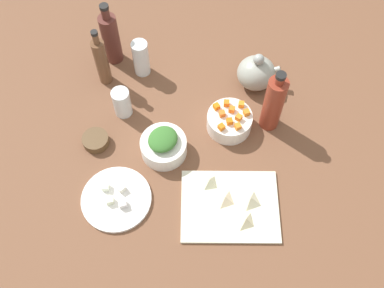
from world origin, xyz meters
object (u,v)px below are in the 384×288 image
object	(u,v)px
bowl_small_side	(96,140)
bottle_2	(102,61)
bowl_carrots	(229,121)
bowl_greens	(164,146)
teapot	(256,73)
bottle_0	(274,103)
drinking_glass_1	(141,58)
bottle_1	(111,38)
drinking_glass_0	(122,103)
plate_tofu	(116,199)
cutting_board	(230,206)

from	to	relation	value
bowl_small_side	bottle_2	world-z (taller)	bottle_2
bowl_carrots	bowl_small_side	xyz separation A→B (cm)	(-43.28, -6.58, -1.52)
bowl_greens	teapot	distance (cm)	41.19
teapot	bottle_2	distance (cm)	52.41
bottle_0	bowl_small_side	bearing A→B (deg)	-171.87
drinking_glass_1	bottle_1	bearing A→B (deg)	150.42
bottle_1	bottle_2	size ratio (longest dim) A/B	1.05
drinking_glass_0	drinking_glass_1	xyz separation A→B (cm)	(5.35, 17.47, 1.62)
plate_tofu	drinking_glass_0	distance (cm)	32.47
cutting_board	bottle_0	bearing A→B (deg)	65.14
bottle_0	bowl_greens	bearing A→B (deg)	-162.55
cutting_board	bottle_2	distance (cm)	64.22
bowl_greens	bowl_small_side	distance (cm)	22.39
bowl_small_side	drinking_glass_0	world-z (taller)	drinking_glass_0
plate_tofu	bottle_0	distance (cm)	56.86
bowl_greens	bottle_0	size ratio (longest dim) A/B	0.56
bottle_2	drinking_glass_0	bearing A→B (deg)	-61.64
bowl_small_side	bottle_1	size ratio (longest dim) A/B	0.34
bowl_greens	bowl_carrots	xyz separation A→B (cm)	(21.11, 9.31, -0.00)
bottle_0	drinking_glass_1	bearing A→B (deg)	153.49
teapot	bottle_0	xyz separation A→B (cm)	(3.67, -16.47, 5.67)
bowl_greens	drinking_glass_0	size ratio (longest dim) A/B	1.35
bowl_greens	bowl_carrots	size ratio (longest dim) A/B	1.00
bowl_greens	bowl_carrots	bearing A→B (deg)	23.80
bowl_small_side	teapot	distance (cm)	58.48
cutting_board	teapot	xyz separation A→B (cm)	(10.23, 46.46, 5.36)
plate_tofu	bottle_0	world-z (taller)	bottle_0
bowl_small_side	teapot	xyz separation A→B (cm)	(52.90, 24.55, 4.29)
bottle_2	drinking_glass_1	distance (cm)	13.60
teapot	bottle_2	bearing A→B (deg)	178.73
cutting_board	drinking_glass_1	distance (cm)	59.69
teapot	bottle_0	bearing A→B (deg)	-77.44
bowl_carrots	bottle_2	size ratio (longest dim) A/B	0.61
bowl_greens	bottle_2	distance (cm)	36.34
plate_tofu	drinking_glass_0	size ratio (longest dim) A/B	1.96
bowl_carrots	bowl_small_side	world-z (taller)	bowl_carrots
bowl_carrots	teapot	xyz separation A→B (cm)	(9.62, 17.97, 2.77)
cutting_board	drinking_glass_0	distance (cm)	48.89
bottle_1	bowl_greens	bearing A→B (deg)	-63.29
bottle_0	drinking_glass_0	bearing A→B (deg)	175.18
plate_tofu	cutting_board	bearing A→B (deg)	-3.30
bowl_carrots	bottle_1	bearing A→B (deg)	144.33
teapot	drinking_glass_0	distance (cm)	46.59
bowl_greens	drinking_glass_1	world-z (taller)	drinking_glass_1
bottle_0	plate_tofu	bearing A→B (deg)	-149.87
bowl_small_side	drinking_glass_1	xyz separation A→B (cm)	(13.33, 29.65, 5.49)
bottle_0	drinking_glass_1	world-z (taller)	bottle_0
bowl_small_side	cutting_board	bearing A→B (deg)	-27.18
plate_tofu	bowl_small_side	xyz separation A→B (cm)	(-8.30, 19.93, 0.96)
bottle_1	bottle_2	xyz separation A→B (cm)	(-2.23, -9.86, -0.51)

